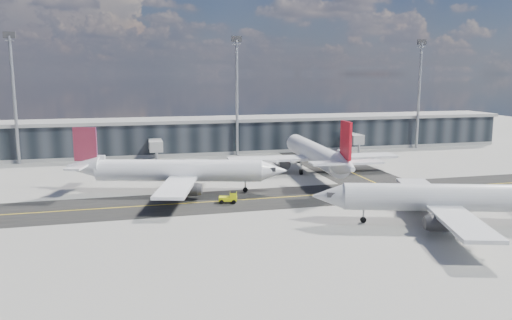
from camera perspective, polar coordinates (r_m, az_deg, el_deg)
The scene contains 9 objects.
ground at distance 78.79m, azimuth 5.24°, elevation -4.87°, with size 300.00×300.00×0.00m, color gray.
taxiway_lanes at distance 89.89m, azimuth 5.31°, elevation -3.03°, with size 180.00×63.00×0.03m.
terminal_concourse at distance 130.26m, azimuth -2.79°, elevation 2.82°, with size 152.00×19.80×8.80m.
floodlight_masts at distance 122.58m, azimuth -2.20°, elevation 7.78°, with size 102.50×0.70×28.90m.
airliner_af at distance 85.78m, azimuth -9.12°, elevation -1.23°, with size 36.99×31.84×11.10m.
airliner_redtail at distance 100.78m, azimuth 6.82°, elevation 0.67°, with size 35.13×41.20×12.20m.
airliner_near at distance 71.51m, azimuth 21.41°, elevation -4.07°, with size 36.01×31.04×10.87m.
baggage_tug at distance 78.08m, azimuth -3.03°, elevation -4.31°, with size 3.04×2.02×1.75m.
service_van at distance 119.45m, azimuth 8.93°, elevation 0.41°, with size 2.22×4.81×1.34m, color white.
Camera 1 is at (-25.64, -71.79, 19.88)m, focal length 35.00 mm.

